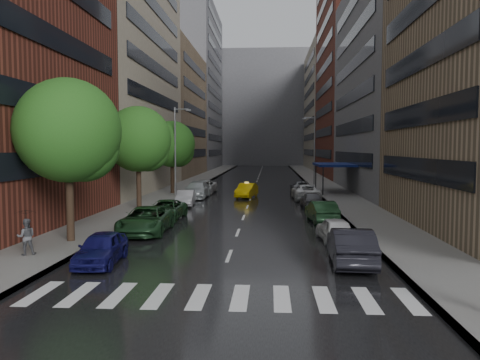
% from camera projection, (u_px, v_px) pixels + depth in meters
% --- Properties ---
extents(ground, '(220.00, 220.00, 0.00)m').
position_uv_depth(ground, '(220.00, 280.00, 17.84)').
color(ground, gray).
rests_on(ground, ground).
extents(road, '(14.00, 140.00, 0.01)m').
position_uv_depth(road, '(257.00, 182.00, 67.62)').
color(road, black).
rests_on(road, ground).
extents(sidewalk_left, '(4.00, 140.00, 0.15)m').
position_uv_depth(sidewalk_left, '(195.00, 182.00, 68.18)').
color(sidewalk_left, gray).
rests_on(sidewalk_left, ground).
extents(sidewalk_right, '(4.00, 140.00, 0.15)m').
position_uv_depth(sidewalk_right, '(319.00, 182.00, 67.05)').
color(sidewalk_right, gray).
rests_on(sidewalk_right, ground).
extents(crosswalk, '(13.15, 2.80, 0.01)m').
position_uv_depth(crosswalk, '(220.00, 297.00, 15.84)').
color(crosswalk, silver).
rests_on(crosswalk, ground).
extents(buildings_left, '(8.00, 108.00, 38.00)m').
position_uv_depth(buildings_left, '(166.00, 80.00, 76.20)').
color(buildings_left, maroon).
rests_on(buildings_left, ground).
extents(buildings_right, '(8.05, 109.10, 36.00)m').
position_uv_depth(buildings_right, '(355.00, 83.00, 72.30)').
color(buildings_right, '#937A5B').
rests_on(buildings_right, ground).
extents(building_far, '(40.00, 14.00, 32.00)m').
position_uv_depth(building_far, '(263.00, 109.00, 134.20)').
color(building_far, slate).
rests_on(building_far, ground).
extents(tree_near, '(5.43, 5.43, 8.66)m').
position_uv_depth(tree_near, '(68.00, 131.00, 24.30)').
color(tree_near, '#382619').
rests_on(tree_near, ground).
extents(tree_mid, '(5.24, 5.24, 8.35)m').
position_uv_depth(tree_mid, '(138.00, 139.00, 37.23)').
color(tree_mid, '#382619').
rests_on(tree_mid, ground).
extents(tree_far, '(4.96, 4.96, 7.91)m').
position_uv_depth(tree_far, '(172.00, 144.00, 50.13)').
color(tree_far, '#382619').
rests_on(tree_far, ground).
extents(taxi, '(2.31, 4.59, 1.44)m').
position_uv_depth(taxi, '(247.00, 190.00, 47.21)').
color(taxi, yellow).
rests_on(taxi, ground).
extents(parked_cars_left, '(2.76, 36.26, 1.60)m').
position_uv_depth(parked_cars_left, '(179.00, 201.00, 37.64)').
color(parked_cars_left, '#121150').
rests_on(parked_cars_left, ground).
extents(parked_cars_right, '(2.69, 36.44, 1.61)m').
position_uv_depth(parked_cars_right, '(313.00, 202.00, 37.46)').
color(parked_cars_right, black).
rests_on(parked_cars_right, ground).
extents(ped_black_umbrella, '(1.01, 0.98, 2.09)m').
position_uv_depth(ped_black_umbrella, '(26.00, 228.00, 21.33)').
color(ped_black_umbrella, '#4E4F53').
rests_on(ped_black_umbrella, sidewalk_left).
extents(street_lamp_left, '(1.74, 0.22, 9.00)m').
position_uv_depth(street_lamp_left, '(176.00, 149.00, 47.86)').
color(street_lamp_left, gray).
rests_on(street_lamp_left, sidewalk_left).
extents(street_lamp_right, '(1.74, 0.22, 9.00)m').
position_uv_depth(street_lamp_right, '(314.00, 149.00, 61.81)').
color(street_lamp_right, gray).
rests_on(street_lamp_right, sidewalk_right).
extents(awning, '(4.00, 8.00, 3.12)m').
position_uv_depth(awning, '(334.00, 165.00, 51.90)').
color(awning, navy).
rests_on(awning, sidewalk_right).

